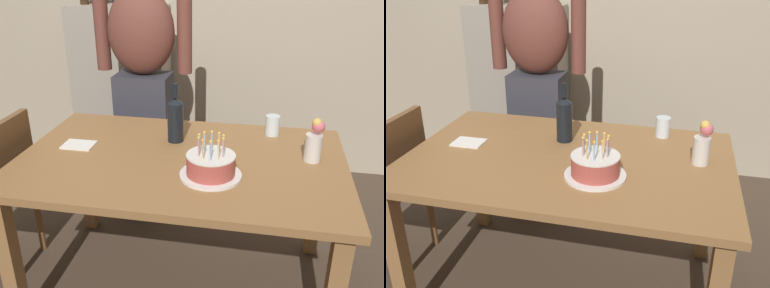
{
  "view_description": "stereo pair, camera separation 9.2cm",
  "coord_description": "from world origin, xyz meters",
  "views": [
    {
      "loc": [
        0.39,
        -1.73,
        1.59
      ],
      "look_at": [
        0.06,
        -0.06,
        0.84
      ],
      "focal_mm": 39.76,
      "sensor_mm": 36.0,
      "label": 1
    },
    {
      "loc": [
        0.47,
        -1.71,
        1.59
      ],
      "look_at": [
        0.06,
        -0.06,
        0.84
      ],
      "focal_mm": 39.76,
      "sensor_mm": 36.0,
      "label": 2
    }
  ],
  "objects": [
    {
      "name": "flower_vase",
      "position": [
        0.59,
        0.08,
        0.83
      ],
      "size": [
        0.08,
        0.07,
        0.21
      ],
      "color": "silver",
      "rests_on": "dining_table"
    },
    {
      "name": "napkin_stack",
      "position": [
        -0.52,
        0.04,
        0.74
      ],
      "size": [
        0.15,
        0.12,
        0.01
      ],
      "primitive_type": "cube",
      "rotation": [
        0.0,
        0.0,
        0.01
      ],
      "color": "white",
      "rests_on": "dining_table"
    },
    {
      "name": "dining_chair",
      "position": [
        -0.96,
        -0.05,
        0.52
      ],
      "size": [
        0.42,
        0.42,
        0.87
      ],
      "rotation": [
        0.0,
        0.0,
        -1.57
      ],
      "color": "brown",
      "rests_on": "ground_plane"
    },
    {
      "name": "water_glass_near",
      "position": [
        0.41,
        0.36,
        0.79
      ],
      "size": [
        0.07,
        0.07,
        0.1
      ],
      "primitive_type": "cylinder",
      "color": "silver",
      "rests_on": "dining_table"
    },
    {
      "name": "shelf_cabinet",
      "position": [
        -0.76,
        1.33,
        0.65
      ],
      "size": [
        0.72,
        0.3,
        1.56
      ],
      "color": "#9E9384",
      "rests_on": "ground_plane"
    },
    {
      "name": "birthday_cake",
      "position": [
        0.16,
        -0.16,
        0.79
      ],
      "size": [
        0.26,
        0.26,
        0.19
      ],
      "color": "white",
      "rests_on": "dining_table"
    },
    {
      "name": "ground_plane",
      "position": [
        0.0,
        0.0,
        0.0
      ],
      "size": [
        10.0,
        10.0,
        0.0
      ],
      "primitive_type": "plane",
      "color": "#47382B"
    },
    {
      "name": "back_wall",
      "position": [
        0.0,
        1.55,
        1.3
      ],
      "size": [
        5.2,
        0.1,
        2.6
      ],
      "primitive_type": "cube",
      "color": "tan",
      "rests_on": "ground_plane"
    },
    {
      "name": "dining_table",
      "position": [
        0.0,
        0.0,
        0.64
      ],
      "size": [
        1.5,
        0.96,
        0.74
      ],
      "color": "olive",
      "rests_on": "ground_plane"
    },
    {
      "name": "person_man_bearded",
      "position": [
        -0.4,
        0.76,
        0.87
      ],
      "size": [
        0.61,
        0.27,
        1.66
      ],
      "rotation": [
        0.0,
        0.0,
        3.14
      ],
      "color": "#33333D",
      "rests_on": "ground_plane"
    },
    {
      "name": "wine_bottle",
      "position": [
        -0.07,
        0.19,
        0.86
      ],
      "size": [
        0.08,
        0.08,
        0.3
      ],
      "color": "black",
      "rests_on": "dining_table"
    }
  ]
}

